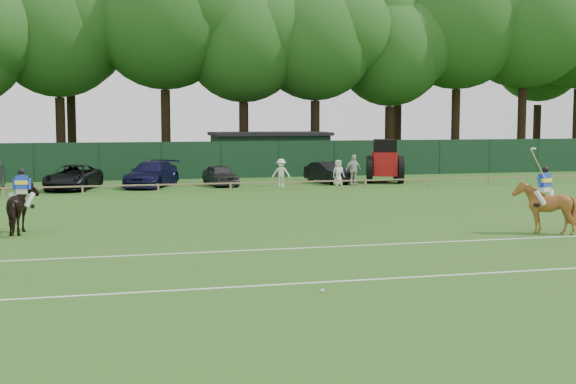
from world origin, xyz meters
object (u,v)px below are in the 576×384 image
object	(u,v)px
polo_ball	(322,291)
hatch_grey	(220,175)
suv_black	(73,177)
spectator_right	(338,173)
tractor	(385,162)
horse_dark	(22,209)
spectator_left	(281,173)
sedan_navy	(152,174)
estate_black	(328,173)
horse_chestnut	(544,207)
utility_shed	(270,153)
spectator_mid	(353,170)

from	to	relation	value
polo_ball	hatch_grey	bearing A→B (deg)	85.53
suv_black	hatch_grey	world-z (taller)	suv_black
spectator_right	tractor	xyz separation A→B (m)	(3.56, 1.52, 0.51)
horse_dark	spectator_left	world-z (taller)	horse_dark
hatch_grey	tractor	world-z (taller)	tractor
horse_dark	sedan_navy	world-z (taller)	horse_dark
sedan_navy	estate_black	world-z (taller)	sedan_navy
horse_chestnut	suv_black	size ratio (longest dim) A/B	0.38
spectator_left	tractor	distance (m)	7.23
spectator_right	utility_shed	distance (m)	10.40
horse_dark	tractor	size ratio (longest dim) A/B	0.57
hatch_grey	spectator_mid	bearing A→B (deg)	-19.98
spectator_right	tractor	size ratio (longest dim) A/B	0.41
spectator_left	utility_shed	bearing A→B (deg)	95.54
horse_chestnut	sedan_navy	xyz separation A→B (m)	(-12.17, 22.00, -0.19)
hatch_grey	spectator_left	xyz separation A→B (m)	(3.37, -1.65, 0.19)
horse_chestnut	spectator_right	distance (m)	20.01
sedan_navy	spectator_right	bearing A→B (deg)	13.09
sedan_navy	tractor	xyz separation A→B (m)	(14.53, -0.51, 0.53)
spectator_left	tractor	world-z (taller)	tractor
polo_ball	tractor	xyz separation A→B (m)	(12.70, 28.40, 1.25)
suv_black	hatch_grey	size ratio (longest dim) A/B	1.33
hatch_grey	polo_ball	xyz separation A→B (m)	(-2.24, -28.66, -0.60)
sedan_navy	hatch_grey	xyz separation A→B (m)	(4.07, -0.25, -0.12)
suv_black	tractor	bearing A→B (deg)	16.57
sedan_navy	spectator_left	distance (m)	7.68
spectator_left	suv_black	bearing A→B (deg)	-171.57
spectator_mid	spectator_left	bearing A→B (deg)	163.23
spectator_mid	estate_black	bearing A→B (deg)	101.27
horse_chestnut	suv_black	bearing A→B (deg)	-67.71
suv_black	polo_ball	distance (m)	29.01
suv_black	tractor	size ratio (longest dim) A/B	1.33
sedan_navy	spectator_mid	world-z (taller)	spectator_mid
horse_chestnut	spectator_right	bearing A→B (deg)	-102.17
horse_dark	hatch_grey	distance (m)	19.83
horse_dark	tractor	xyz separation A→B (m)	(20.39, 16.90, 0.39)
spectator_mid	horse_dark	bearing A→B (deg)	-154.40
polo_ball	tractor	distance (m)	31.13
sedan_navy	tractor	bearing A→B (deg)	21.57
spectator_left	utility_shed	distance (m)	10.20
sedan_navy	estate_black	bearing A→B (deg)	23.24
utility_shed	hatch_grey	bearing A→B (deg)	-120.64
suv_black	estate_black	distance (m)	15.46
sedan_navy	horse_chestnut	bearing A→B (deg)	-37.46
spectator_left	spectator_mid	world-z (taller)	spectator_mid
horse_dark	spectator_left	bearing A→B (deg)	-128.00
hatch_grey	spectator_right	xyz separation A→B (m)	(6.90, -1.78, 0.14)
horse_chestnut	horse_dark	bearing A→B (deg)	-29.90
utility_shed	spectator_mid	bearing A→B (deg)	-74.20
estate_black	spectator_left	world-z (taller)	spectator_left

